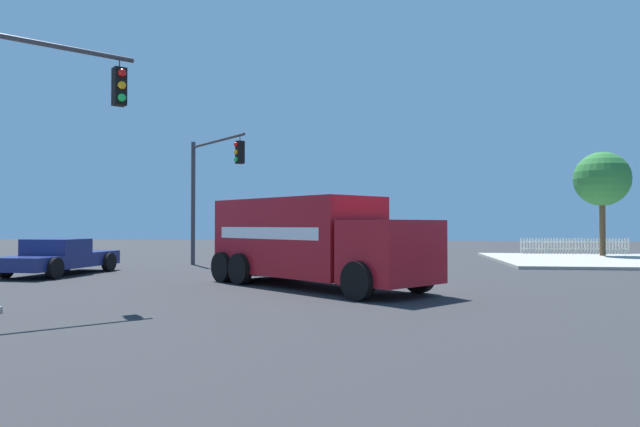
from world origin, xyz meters
name	(u,v)px	position (x,y,z in m)	size (l,w,h in m)	color
ground_plane	(345,284)	(0.00, 0.00, 0.00)	(100.00, 100.00, 0.00)	#2B2B2D
sidewalk_corner_near	(608,260)	(-12.65, -12.65, 0.07)	(11.48, 11.48, 0.14)	#9E998E
delivery_truck	(311,240)	(0.99, 0.93, 1.44)	(7.60, 7.03, 2.75)	#AD141E
traffic_light_primary	(208,181)	(6.86, -6.76, 3.95)	(3.61, 3.71, 5.92)	#38383D
traffic_light_secondary	(0,120)	(7.09, 6.83, 4.24)	(3.14, 3.29, 6.23)	#38383D
pickup_navy	(60,256)	(11.18, -2.04, 0.73)	(2.52, 5.32, 1.38)	navy
picket_fence_run	(574,246)	(-12.65, -18.14, 0.62)	(6.40, 0.05, 0.95)	silver
shade_tree_near	(602,179)	(-13.57, -16.02, 4.54)	(3.12, 3.12, 5.99)	brown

